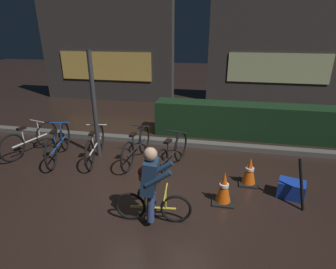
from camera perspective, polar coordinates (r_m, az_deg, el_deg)
name	(u,v)px	position (r m, az deg, el deg)	size (l,w,h in m)	color
ground_plane	(151,190)	(5.12, -3.58, -11.70)	(40.00, 40.00, 0.00)	black
sidewalk_curb	(172,142)	(6.99, 0.94, -1.59)	(12.00, 0.24, 0.12)	#56544F
hedge_row	(243,121)	(7.63, 15.65, 2.82)	(4.80, 0.70, 0.93)	black
storefront_left	(106,45)	(11.61, -12.92, 18.03)	(5.43, 0.54, 4.44)	#383330
storefront_right	(279,51)	(11.55, 22.46, 15.93)	(5.35, 0.54, 4.01)	#383330
street_post	(94,106)	(6.20, -15.29, 5.73)	(0.10, 0.10, 2.40)	#2D2D33
parked_bike_leftmost	(30,140)	(7.19, -27.06, -1.02)	(0.51, 1.56, 0.74)	black
parked_bike_left_mid	(58,144)	(6.61, -22.13, -1.89)	(0.54, 1.66, 0.78)	black
parked_bike_center_left	(95,145)	(6.32, -15.10, -2.22)	(0.47, 1.60, 0.75)	black
parked_bike_center_right	(136,147)	(6.05, -6.67, -2.60)	(0.46, 1.65, 0.76)	black
parked_bike_right_mid	(171,154)	(5.65, 0.70, -4.20)	(0.52, 1.63, 0.77)	black
traffic_cone_near	(224,188)	(4.76, 11.71, -10.96)	(0.36, 0.36, 0.59)	black
traffic_cone_far	(250,171)	(5.41, 16.83, -7.45)	(0.36, 0.36, 0.55)	black
blue_crate	(291,189)	(5.34, 24.56, -10.45)	(0.44, 0.32, 0.30)	#193DB7
cyclist	(151,185)	(4.10, -3.60, -10.55)	(1.19, 0.50, 1.25)	black
closed_umbrella	(301,184)	(5.02, 26.35, -9.41)	(0.05, 0.05, 0.85)	black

